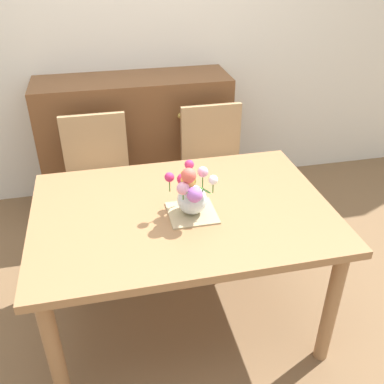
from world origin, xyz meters
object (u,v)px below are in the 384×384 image
object	(u,v)px
dresser	(136,142)
flower_vase	(191,192)
dining_table	(182,224)
chair_left	(98,175)
chair_right	(214,163)

from	to	relation	value
dresser	flower_vase	xyz separation A→B (m)	(0.12, -1.40, 0.37)
dining_table	flower_vase	distance (m)	0.23
dresser	flower_vase	size ratio (longest dim) A/B	5.33
chair_left	dresser	xyz separation A→B (m)	(0.30, 0.49, -0.02)
chair_left	flower_vase	xyz separation A→B (m)	(0.42, -0.91, 0.35)
flower_vase	chair_left	bearing A→B (deg)	115.12
chair_left	dining_table	bearing A→B (deg)	115.20
chair_right	flower_vase	size ratio (longest dim) A/B	3.41
chair_right	dining_table	bearing A→B (deg)	64.80
chair_left	chair_right	distance (m)	0.79
chair_right	dresser	world-z (taller)	dresser
dining_table	dresser	size ratio (longest dim) A/B	1.03
chair_right	chair_left	bearing A→B (deg)	0.00
flower_vase	dining_table	bearing A→B (deg)	114.04
dining_table	dresser	xyz separation A→B (m)	(-0.09, 1.33, -0.15)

